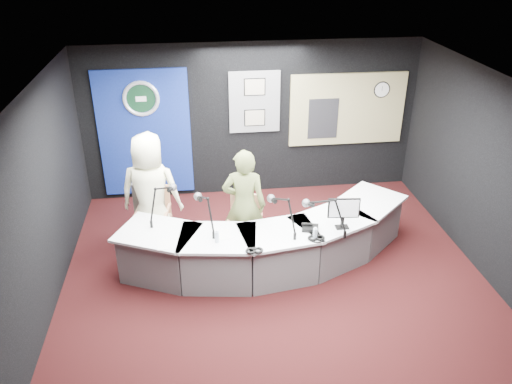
{
  "coord_description": "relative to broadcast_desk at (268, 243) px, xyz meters",
  "views": [
    {
      "loc": [
        -1.03,
        -5.71,
        4.51
      ],
      "look_at": [
        -0.2,
        0.8,
        1.1
      ],
      "focal_mm": 36.0,
      "sensor_mm": 36.0,
      "label": 1
    }
  ],
  "objects": [
    {
      "name": "draped_jacket",
      "position": [
        -1.74,
        0.98,
        0.24
      ],
      "size": [
        0.51,
        0.17,
        0.7
      ],
      "primitive_type": "cube",
      "rotation": [
        0.0,
        0.0,
        -0.14
      ],
      "color": "#665F56",
      "rests_on": "armchair_left"
    },
    {
      "name": "framed_photo_upper",
      "position": [
        0.1,
        2.39,
        1.65
      ],
      "size": [
        0.34,
        0.02,
        0.27
      ],
      "primitive_type": "cube",
      "color": "gray",
      "rests_on": "pinboard"
    },
    {
      "name": "paper_stack",
      "position": [
        -1.47,
        -0.42,
        0.38
      ],
      "size": [
        0.21,
        0.28,
        0.0
      ],
      "primitive_type": "cube",
      "rotation": [
        0.0,
        0.0,
        0.08
      ],
      "color": "white",
      "rests_on": "broadcast_desk"
    },
    {
      "name": "wall_back",
      "position": [
        0.05,
        2.45,
        1.02
      ],
      "size": [
        6.0,
        0.02,
        2.8
      ],
      "primitive_type": "cube",
      "color": "black",
      "rests_on": "ground"
    },
    {
      "name": "booth_window_frame",
      "position": [
        1.8,
        2.42,
        1.18
      ],
      "size": [
        2.12,
        0.06,
        1.32
      ],
      "primitive_type": "cube",
      "color": "tan",
      "rests_on": "wall_back"
    },
    {
      "name": "water_bottles",
      "position": [
        0.16,
        -0.27,
        0.46
      ],
      "size": [
        1.91,
        0.62,
        0.18
      ],
      "primitive_type": null,
      "color": "silver",
      "rests_on": "broadcast_desk"
    },
    {
      "name": "headphones_near",
      "position": [
        0.57,
        -0.55,
        0.39
      ],
      "size": [
        0.23,
        0.23,
        0.04
      ],
      "primitive_type": "torus",
      "color": "black",
      "rests_on": "broadcast_desk"
    },
    {
      "name": "boom_mic_c",
      "position": [
        0.16,
        -0.24,
        0.68
      ],
      "size": [
        0.36,
        0.69,
        0.6
      ],
      "primitive_type": null,
      "color": "black",
      "rests_on": "broadcast_desk"
    },
    {
      "name": "wall_left",
      "position": [
        -2.95,
        -0.55,
        1.02
      ],
      "size": [
        0.02,
        6.0,
        2.8
      ],
      "primitive_type": "cube",
      "color": "black",
      "rests_on": "ground"
    },
    {
      "name": "agency_seal",
      "position": [
        -1.85,
        2.38,
        1.52
      ],
      "size": [
        0.63,
        0.07,
        0.63
      ],
      "primitive_type": "torus",
      "rotation": [
        1.57,
        0.0,
        0.0
      ],
      "color": "silver",
      "rests_on": "backdrop_panel"
    },
    {
      "name": "broadcast_desk",
      "position": [
        0.0,
        0.0,
        0.0
      ],
      "size": [
        4.5,
        1.9,
        0.75
      ],
      "primitive_type": null,
      "color": "silver",
      "rests_on": "ground"
    },
    {
      "name": "boom_mic_b",
      "position": [
        -0.89,
        -0.06,
        0.68
      ],
      "size": [
        0.3,
        0.71,
        0.6
      ],
      "primitive_type": null,
      "color": "black",
      "rests_on": "broadcast_desk"
    },
    {
      "name": "armchair_left",
      "position": [
        -1.69,
        0.74,
        0.15
      ],
      "size": [
        0.67,
        0.67,
        1.06
      ],
      "primitive_type": null,
      "rotation": [
        0.0,
        0.0,
        -0.14
      ],
      "color": "#B37552",
      "rests_on": "ground"
    },
    {
      "name": "pinboard",
      "position": [
        0.1,
        2.42,
        1.38
      ],
      "size": [
        0.9,
        0.04,
        1.1
      ],
      "primitive_type": "cube",
      "color": "slate",
      "rests_on": "wall_back"
    },
    {
      "name": "equipment_rack",
      "position": [
        1.35,
        2.39,
        1.03
      ],
      "size": [
        0.55,
        0.02,
        0.75
      ],
      "primitive_type": "cube",
      "color": "black",
      "rests_on": "booth_window_frame"
    },
    {
      "name": "ground",
      "position": [
        0.05,
        -0.55,
        -0.38
      ],
      "size": [
        6.0,
        6.0,
        0.0
      ],
      "primitive_type": "plane",
      "color": "black",
      "rests_on": "ground"
    },
    {
      "name": "wall_front",
      "position": [
        0.05,
        -3.55,
        1.02
      ],
      "size": [
        6.0,
        0.02,
        2.8
      ],
      "primitive_type": "cube",
      "color": "black",
      "rests_on": "ground"
    },
    {
      "name": "boom_mic_a",
      "position": [
        -1.5,
        0.3,
        0.68
      ],
      "size": [
        0.43,
        0.66,
        0.6
      ],
      "primitive_type": null,
      "color": "black",
      "rests_on": "broadcast_desk"
    },
    {
      "name": "backdrop_panel",
      "position": [
        -1.85,
        2.42,
        0.88
      ],
      "size": [
        1.6,
        0.05,
        2.3
      ],
      "primitive_type": "cube",
      "color": "navy",
      "rests_on": "wall_back"
    },
    {
      "name": "desk_phone",
      "position": [
        0.54,
        -0.3,
        0.4
      ],
      "size": [
        0.26,
        0.23,
        0.06
      ],
      "primitive_type": "cube",
      "rotation": [
        0.0,
        0.0,
        -0.26
      ],
      "color": "black",
      "rests_on": "broadcast_desk"
    },
    {
      "name": "seal_center",
      "position": [
        -1.85,
        2.38,
        1.52
      ],
      "size": [
        0.48,
        0.01,
        0.48
      ],
      "primitive_type": "cylinder",
      "rotation": [
        1.57,
        0.0,
        0.0
      ],
      "color": "black",
      "rests_on": "backdrop_panel"
    },
    {
      "name": "framed_photo_lower",
      "position": [
        0.1,
        2.39,
        1.09
      ],
      "size": [
        0.34,
        0.02,
        0.27
      ],
      "primitive_type": "cube",
      "color": "gray",
      "rests_on": "pinboard"
    },
    {
      "name": "wall_clock",
      "position": [
        2.4,
        2.39,
        1.52
      ],
      "size": [
        0.28,
        0.01,
        0.28
      ],
      "primitive_type": "cylinder",
      "rotation": [
        1.57,
        0.0,
        0.0
      ],
      "color": "white",
      "rests_on": "booth_window_frame"
    },
    {
      "name": "booth_glow",
      "position": [
        1.8,
        2.41,
        1.18
      ],
      "size": [
        2.0,
        0.02,
        1.2
      ],
      "primitive_type": "cube",
      "color": "#DBC18A",
      "rests_on": "booth_window_frame"
    },
    {
      "name": "armchair_right",
      "position": [
        -0.32,
        0.27,
        0.12
      ],
      "size": [
        0.67,
        0.67,
        0.98
      ],
      "primitive_type": null,
      "rotation": [
        0.0,
        0.0,
        -0.25
      ],
      "color": "#B37552",
      "rests_on": "ground"
    },
    {
      "name": "person_woman",
      "position": [
        -0.32,
        0.27,
        0.5
      ],
      "size": [
        0.71,
        0.53,
        1.76
      ],
      "primitive_type": "imported",
      "rotation": [
        0.0,
        0.0,
        2.95
      ],
      "color": "#5C6635",
      "rests_on": "ground"
    },
    {
      "name": "boom_mic_d",
      "position": [
        0.73,
        -0.36,
        0.68
      ],
      "size": [
        0.58,
        0.54,
        0.6
      ],
      "primitive_type": null,
      "color": "black",
      "rests_on": "broadcast_desk"
    },
    {
      "name": "ceiling",
      "position": [
        0.05,
        -0.55,
        2.42
      ],
      "size": [
        6.0,
        6.0,
        0.02
      ],
      "primitive_type": "cube",
      "color": "silver",
      "rests_on": "ground"
    },
    {
      "name": "computer_monitor",
      "position": [
        0.99,
        -0.31,
        0.7
      ],
      "size": [
        0.41,
        0.07,
        0.28
      ],
      "primitive_type": "cube",
      "rotation": [
        0.0,
        0.0,
        -0.1
      ],
      "color": "black",
      "rests_on": "broadcast_desk"
    },
    {
      "name": "person_man",
      "position": [
        -1.69,
        0.74,
        0.57
      ],
      "size": [
        1.01,
        0.74,
        1.88
      ],
      "primitive_type": "imported",
      "rotation": [
        0.0,
        0.0,
        2.98
      ],
      "color": "#FFFDCB",
      "rests_on": "ground"
    },
    {
      "name": "notepad",
      "position": [
        -0.67,
        -0.28,
        0.38
      ],
      "size": [
        0.25,
        0.31,
        0.0
      ],
      "primitive_type": "cube",
      "rotation": [
        0.0,
        0.0,
        0.21
      ],
      "color": "white",
      "rests_on": "broadcast_desk"
    },
    {
      "name": "headphones_far",
      "position": [
        -0.3,
        -0.75,
        0.39
      ],
      "size": [
        0.2,
        0.2,
        0.03
      ],
      "primitive_type": "torus",
      "color": "black",
      "rests_on": "broadcast_desk"
    },
    {
      "name": "wall_right",
      "position": [
        3.05,
        -0.55,
        1.02
      ],
      "size": [
        0.02,
        6.0,
        2.8
      ],
      "primitive_type": "cube",
      "color": "black",
      "rests_on": "ground"
    }
  ]
}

